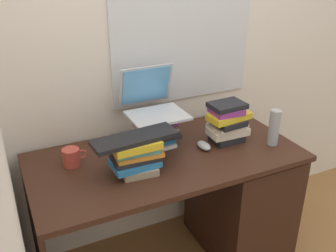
% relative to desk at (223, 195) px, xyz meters
% --- Properties ---
extents(wall_back, '(6.00, 0.06, 2.60)m').
position_rel_desk_xyz_m(wall_back, '(-0.37, 0.43, 0.88)').
color(wall_back, silver).
rests_on(wall_back, ground).
extents(desk, '(1.44, 0.71, 0.77)m').
position_rel_desk_xyz_m(desk, '(0.00, 0.00, 0.00)').
color(desk, '#381E14').
rests_on(desk, ground).
extents(book_stack_tall, '(0.24, 0.19, 0.17)m').
position_rel_desk_xyz_m(book_stack_tall, '(-0.36, 0.15, 0.44)').
color(book_stack_tall, white).
rests_on(book_stack_tall, desk).
extents(book_stack_keyboard_riser, '(0.26, 0.19, 0.17)m').
position_rel_desk_xyz_m(book_stack_keyboard_riser, '(-0.57, -0.05, 0.44)').
color(book_stack_keyboard_riser, gray).
rests_on(book_stack_keyboard_riser, desk).
extents(book_stack_side, '(0.25, 0.17, 0.23)m').
position_rel_desk_xyz_m(book_stack_side, '(0.01, 0.03, 0.47)').
color(book_stack_side, black).
rests_on(book_stack_side, desk).
extents(laptop, '(0.31, 0.32, 0.25)m').
position_rel_desk_xyz_m(laptop, '(-0.36, 0.22, 0.59)').
color(laptop, '#B7BABF').
rests_on(laptop, book_stack_tall).
extents(keyboard, '(0.43, 0.17, 0.02)m').
position_rel_desk_xyz_m(keyboard, '(-0.57, -0.05, 0.54)').
color(keyboard, black).
rests_on(keyboard, book_stack_keyboard_riser).
extents(computer_mouse, '(0.06, 0.10, 0.04)m').
position_rel_desk_xyz_m(computer_mouse, '(-0.15, 0.01, 0.37)').
color(computer_mouse, '#A5A8AD').
rests_on(computer_mouse, desk).
extents(mug, '(0.12, 0.09, 0.09)m').
position_rel_desk_xyz_m(mug, '(-0.85, 0.14, 0.40)').
color(mug, '#B23F33').
rests_on(mug, desk).
extents(water_bottle, '(0.06, 0.06, 0.21)m').
position_rel_desk_xyz_m(water_bottle, '(0.22, -0.12, 0.46)').
color(water_bottle, '#999EA5').
rests_on(water_bottle, desk).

